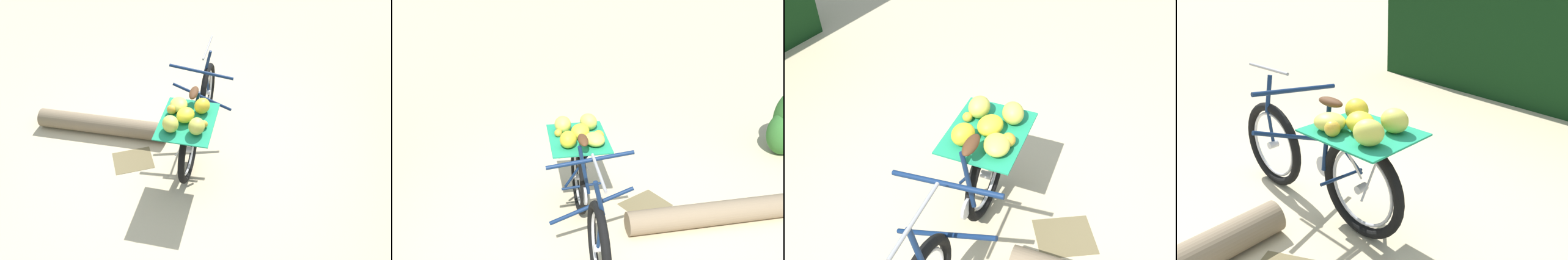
% 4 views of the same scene
% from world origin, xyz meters
% --- Properties ---
extents(ground_plane, '(60.00, 60.00, 0.00)m').
position_xyz_m(ground_plane, '(0.00, 0.00, 0.00)').
color(ground_plane, beige).
extents(bicycle, '(1.09, 1.71, 1.03)m').
position_xyz_m(bicycle, '(-0.01, 0.01, 0.50)').
color(bicycle, black).
rests_on(bicycle, ground_plane).
extents(leaf_litter_patch, '(0.44, 0.36, 0.01)m').
position_xyz_m(leaf_litter_patch, '(-0.75, 0.03, 0.00)').
color(leaf_litter_patch, olive).
rests_on(leaf_litter_patch, ground_plane).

